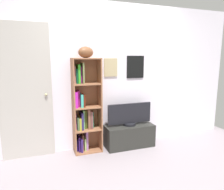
# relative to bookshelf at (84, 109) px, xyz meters

# --- Properties ---
(ground) EXTENTS (5.20, 5.20, 0.04)m
(ground) POSITION_rel_bookshelf_xyz_m (0.52, -0.99, -0.74)
(ground) COLOR gray
(back_wall) EXTENTS (4.80, 0.08, 2.47)m
(back_wall) POSITION_rel_bookshelf_xyz_m (0.52, 0.14, 0.51)
(back_wall) COLOR white
(back_wall) RESTS_ON ground
(bookshelf) EXTENTS (0.45, 0.27, 1.56)m
(bookshelf) POSITION_rel_bookshelf_xyz_m (0.00, 0.00, 0.00)
(bookshelf) COLOR #966141
(bookshelf) RESTS_ON ground
(football) EXTENTS (0.31, 0.27, 0.17)m
(football) POSITION_rel_bookshelf_xyz_m (0.04, -0.03, 0.92)
(football) COLOR brown
(football) RESTS_ON bookshelf
(tv_stand) EXTENTS (0.86, 0.36, 0.39)m
(tv_stand) POSITION_rel_bookshelf_xyz_m (0.78, -0.08, -0.53)
(tv_stand) COLOR #282825
(tv_stand) RESTS_ON ground
(television) EXTENTS (0.79, 0.22, 0.39)m
(television) POSITION_rel_bookshelf_xyz_m (0.78, -0.08, -0.14)
(television) COLOR black
(television) RESTS_ON tv_stand
(door) EXTENTS (0.78, 0.09, 2.08)m
(door) POSITION_rel_bookshelf_xyz_m (-0.88, 0.08, 0.31)
(door) COLOR #B4ADA6
(door) RESTS_ON ground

